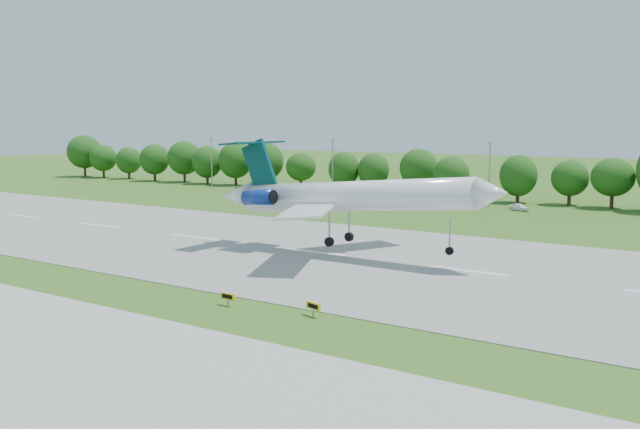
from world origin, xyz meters
The scene contains 10 objects.
ground centered at (0.00, 0.00, 0.00)m, with size 600.00×600.00×0.00m, color #2C5716.
runway centered at (0.00, 25.00, 0.04)m, with size 400.00×45.00×0.08m, color gray.
taxiway centered at (0.00, -18.00, 0.04)m, with size 400.00×23.00×0.08m, color #ADADA8.
tree_line centered at (0.00, 92.00, 6.19)m, with size 288.40×8.40×10.40m.
light_poles centered at (-2.50, 82.00, 6.34)m, with size 175.90×0.25×12.19m.
airliner centered at (-16.23, 24.98, 7.25)m, with size 38.31×27.91×12.32m.
taxi_sign_left centered at (-11.50, -0.15, 0.81)m, with size 1.58×0.27×1.10m.
taxi_sign_centre centered at (-3.48, 1.21, 0.86)m, with size 1.65×0.62×1.16m.
service_vehicle_a centered at (-33.94, 81.55, 0.64)m, with size 1.36×3.89×1.28m, color silver.
service_vehicle_b centered at (-13.71, 80.69, 0.67)m, with size 1.59×3.95×1.35m, color white.
Camera 1 is at (28.90, -44.98, 15.54)m, focal length 40.00 mm.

